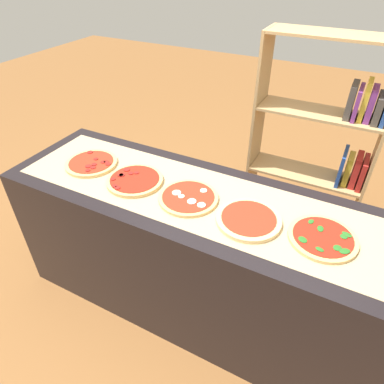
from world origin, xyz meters
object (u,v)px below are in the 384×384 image
(pizza_mozzarella_2, at_px, (188,198))
(bookshelf, at_px, (327,151))
(pizza_pepperoni_0, at_px, (91,163))
(pizza_plain_3, at_px, (249,219))
(pizza_pepperoni_1, at_px, (135,180))
(pizza_spinach_4, at_px, (323,238))

(pizza_mozzarella_2, height_order, bookshelf, bookshelf)
(pizza_pepperoni_0, height_order, bookshelf, bookshelf)
(bookshelf, bearing_deg, pizza_pepperoni_0, -137.36)
(pizza_plain_3, bearing_deg, pizza_pepperoni_1, 178.07)
(pizza_mozzarella_2, distance_m, bookshelf, 1.28)
(pizza_mozzarella_2, relative_size, pizza_plain_3, 1.00)
(pizza_pepperoni_1, bearing_deg, pizza_spinach_4, 0.78)
(pizza_plain_3, distance_m, pizza_spinach_4, 0.34)
(pizza_pepperoni_0, distance_m, pizza_mozzarella_2, 0.68)
(pizza_plain_3, bearing_deg, pizza_pepperoni_0, 176.94)
(pizza_spinach_4, height_order, bookshelf, bookshelf)
(pizza_mozzarella_2, bearing_deg, pizza_pepperoni_0, 177.25)
(pizza_pepperoni_0, bearing_deg, pizza_spinach_4, -0.75)
(pizza_mozzarella_2, bearing_deg, bookshelf, 65.01)
(pizza_pepperoni_0, distance_m, bookshelf, 1.66)
(pizza_pepperoni_1, height_order, pizza_plain_3, pizza_pepperoni_1)
(pizza_mozzarella_2, bearing_deg, pizza_pepperoni_1, 179.83)
(pizza_pepperoni_1, bearing_deg, bookshelf, 52.67)
(pizza_plain_3, bearing_deg, pizza_mozzarella_2, 176.30)
(pizza_pepperoni_0, height_order, pizza_mozzarella_2, same)
(pizza_mozzarella_2, xyz_separation_m, pizza_plain_3, (0.34, -0.02, 0.00))
(pizza_pepperoni_1, distance_m, pizza_spinach_4, 1.02)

